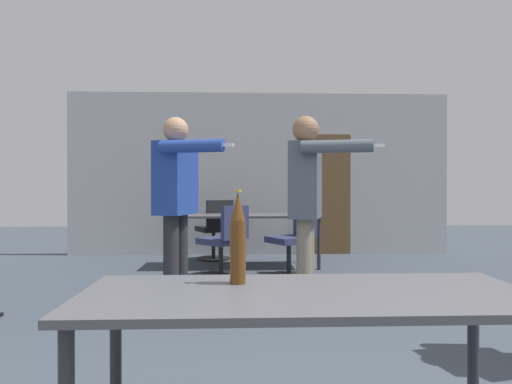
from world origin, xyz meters
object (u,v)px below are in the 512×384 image
(person_far_watching, at_px, (307,194))
(person_near_casual, at_px, (177,192))
(office_chair_far_right, at_px, (294,242))
(office_chair_side_rolled, at_px, (215,232))
(office_chair_mid_tucked, at_px, (225,244))
(beer_bottle, at_px, (238,239))

(person_far_watching, distance_m, person_near_casual, 1.25)
(office_chair_far_right, xyz_separation_m, office_chair_side_rolled, (-1.07, 1.33, 0.01))
(office_chair_far_right, relative_size, office_chair_side_rolled, 0.99)
(person_near_casual, xyz_separation_m, office_chair_mid_tucked, (0.42, 1.39, -0.67))
(office_chair_far_right, distance_m, beer_bottle, 4.06)
(person_far_watching, distance_m, office_chair_far_right, 1.85)
(person_near_casual, relative_size, office_chair_mid_tucked, 1.99)
(office_chair_side_rolled, bearing_deg, office_chair_mid_tucked, -107.87)
(person_far_watching, relative_size, office_chair_mid_tucked, 1.95)
(office_chair_mid_tucked, bearing_deg, office_chair_far_right, -44.30)
(office_chair_side_rolled, relative_size, office_chair_mid_tucked, 1.04)
(beer_bottle, bearing_deg, office_chair_side_rolled, 93.80)
(person_near_casual, height_order, office_chair_side_rolled, person_near_casual)
(beer_bottle, bearing_deg, office_chair_far_right, 79.72)
(office_chair_far_right, height_order, beer_bottle, beer_bottle)
(office_chair_mid_tucked, bearing_deg, person_near_casual, -152.33)
(office_chair_mid_tucked, xyz_separation_m, beer_bottle, (0.16, -3.94, 0.50))
(person_near_casual, relative_size, office_chair_side_rolled, 1.92)
(person_far_watching, distance_m, office_chair_side_rolled, 3.28)
(office_chair_mid_tucked, height_order, beer_bottle, beer_bottle)
(person_far_watching, distance_m, beer_bottle, 2.32)
(office_chair_mid_tucked, bearing_deg, office_chair_side_rolled, 52.39)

